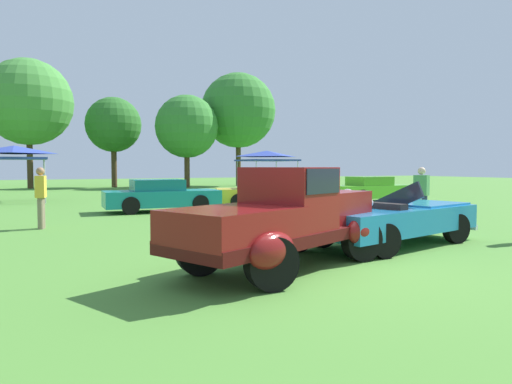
{
  "coord_description": "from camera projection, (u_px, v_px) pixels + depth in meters",
  "views": [
    {
      "loc": [
        -4.24,
        -6.58,
        1.71
      ],
      "look_at": [
        -0.34,
        1.64,
        1.21
      ],
      "focal_mm": 32.57,
      "sensor_mm": 36.0,
      "label": 1
    }
  ],
  "objects": [
    {
      "name": "feature_pickup_truck",
      "position": [
        285.0,
        217.0,
        7.79
      ],
      "size": [
        4.61,
        3.15,
        1.7
      ],
      "color": "#400B0B",
      "rests_on": "ground_plane"
    },
    {
      "name": "ground_plane",
      "position": [
        316.0,
        268.0,
        7.84
      ],
      "size": [
        120.0,
        120.0,
        0.0
      ],
      "primitive_type": "plane",
      "color": "#4C8433"
    },
    {
      "name": "show_car_yellow",
      "position": [
        265.0,
        193.0,
        19.26
      ],
      "size": [
        4.4,
        2.86,
        1.22
      ],
      "color": "yellow",
      "rests_on": "ground_plane"
    },
    {
      "name": "neighbor_convertible",
      "position": [
        394.0,
        218.0,
        10.15
      ],
      "size": [
        4.72,
        2.71,
        1.4
      ],
      "color": "#1E7AB7",
      "rests_on": "ground_plane"
    },
    {
      "name": "treeline_center",
      "position": [
        113.0,
        125.0,
        37.86
      ],
      "size": [
        4.48,
        4.48,
        7.36
      ],
      "color": "#47331E",
      "rests_on": "ground_plane"
    },
    {
      "name": "canopy_tent_center_field",
      "position": [
        267.0,
        155.0,
        29.31
      ],
      "size": [
        3.17,
        3.17,
        2.71
      ],
      "color": "#B7B7BC",
      "rests_on": "ground_plane"
    },
    {
      "name": "treeline_far_right",
      "position": [
        238.0,
        111.0,
        40.77
      ],
      "size": [
        6.55,
        6.55,
        9.9
      ],
      "color": "#47331E",
      "rests_on": "ground_plane"
    },
    {
      "name": "show_car_teal",
      "position": [
        161.0,
        196.0,
        17.63
      ],
      "size": [
        4.32,
        1.84,
        1.22
      ],
      "color": "teal",
      "rests_on": "ground_plane"
    },
    {
      "name": "spectator_by_row",
      "position": [
        421.0,
        194.0,
        13.66
      ],
      "size": [
        0.38,
        0.46,
        1.69
      ],
      "color": "#283351",
      "rests_on": "ground_plane"
    },
    {
      "name": "treeline_mid_right",
      "position": [
        187.0,
        127.0,
        37.69
      ],
      "size": [
        5.11,
        5.11,
        7.52
      ],
      "color": "#47331E",
      "rests_on": "ground_plane"
    },
    {
      "name": "spectator_near_truck",
      "position": [
        41.0,
        196.0,
        12.71
      ],
      "size": [
        0.31,
        0.44,
        1.69
      ],
      "color": "#7F7056",
      "rests_on": "ground_plane"
    },
    {
      "name": "show_car_lime",
      "position": [
        372.0,
        189.0,
        22.58
      ],
      "size": [
        4.23,
        1.79,
        1.22
      ],
      "color": "#60C62D",
      "rests_on": "ground_plane"
    },
    {
      "name": "treeline_mid_left",
      "position": [
        28.0,
        102.0,
        35.7
      ],
      "size": [
        6.63,
        6.63,
        9.99
      ],
      "color": "#47331E",
      "rests_on": "ground_plane"
    },
    {
      "name": "canopy_tent_left_field",
      "position": [
        14.0,
        152.0,
        22.06
      ],
      "size": [
        2.85,
        2.85,
        2.71
      ],
      "color": "#B7B7BC",
      "rests_on": "ground_plane"
    }
  ]
}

